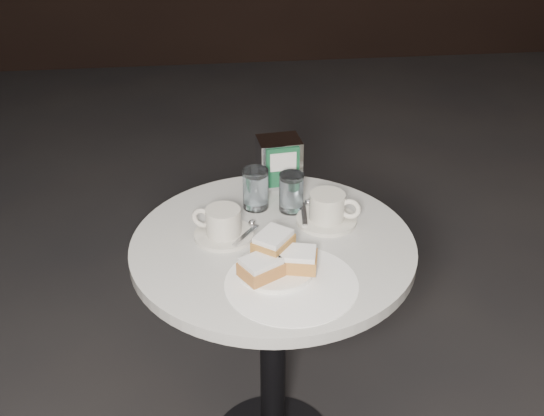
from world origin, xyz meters
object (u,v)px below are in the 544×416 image
(water_glass_left, at_px, (256,189))
(water_glass_right, at_px, (291,193))
(beignet_plate, at_px, (277,261))
(coffee_cup_right, at_px, (328,210))
(cafe_table, at_px, (273,305))
(coffee_cup_left, at_px, (223,225))
(napkin_dispenser, at_px, (279,161))

(water_glass_left, height_order, water_glass_right, water_glass_left)
(beignet_plate, xyz_separation_m, coffee_cup_right, (0.15, 0.20, 0.00))
(cafe_table, distance_m, beignet_plate, 0.26)
(cafe_table, bearing_deg, coffee_cup_left, 161.76)
(coffee_cup_right, relative_size, napkin_dispenser, 1.48)
(water_glass_left, relative_size, water_glass_right, 1.05)
(cafe_table, height_order, water_glass_left, water_glass_left)
(coffee_cup_left, bearing_deg, beignet_plate, -32.58)
(coffee_cup_left, distance_m, coffee_cup_right, 0.27)
(cafe_table, relative_size, napkin_dispenser, 5.51)
(cafe_table, distance_m, water_glass_right, 0.30)
(coffee_cup_left, height_order, water_glass_right, water_glass_right)
(napkin_dispenser, bearing_deg, beignet_plate, -103.43)
(coffee_cup_left, bearing_deg, napkin_dispenser, 78.87)
(water_glass_right, xyz_separation_m, napkin_dispenser, (-0.01, 0.15, 0.02))
(coffee_cup_right, bearing_deg, water_glass_right, 160.83)
(coffee_cup_right, distance_m, napkin_dispenser, 0.24)
(water_glass_left, xyz_separation_m, water_glass_right, (0.09, -0.02, -0.00))
(coffee_cup_left, bearing_deg, water_glass_left, 77.27)
(coffee_cup_right, relative_size, water_glass_right, 1.91)
(water_glass_left, height_order, napkin_dispenser, napkin_dispenser)
(cafe_table, xyz_separation_m, coffee_cup_right, (0.15, 0.08, 0.23))
(coffee_cup_right, xyz_separation_m, water_glass_left, (-0.18, 0.09, 0.02))
(napkin_dispenser, bearing_deg, water_glass_left, -127.63)
(coffee_cup_right, bearing_deg, coffee_cup_left, -151.26)
(water_glass_right, distance_m, napkin_dispenser, 0.15)
(cafe_table, xyz_separation_m, water_glass_left, (-0.03, 0.17, 0.25))
(coffee_cup_right, height_order, water_glass_left, water_glass_left)
(cafe_table, relative_size, water_glass_right, 7.14)
(beignet_plate, relative_size, coffee_cup_left, 1.08)
(water_glass_left, bearing_deg, cafe_table, -81.24)
(water_glass_right, bearing_deg, water_glass_left, 165.42)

